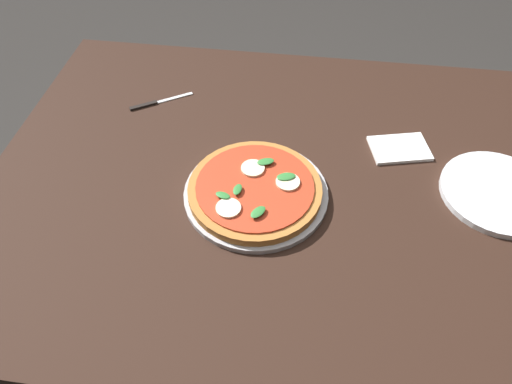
# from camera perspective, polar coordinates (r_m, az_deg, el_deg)

# --- Properties ---
(ground_plane) EXTENTS (6.00, 6.00, 0.00)m
(ground_plane) POSITION_cam_1_polar(r_m,az_deg,el_deg) (1.68, 1.65, -16.85)
(ground_plane) COLOR #2D2B28
(dining_table) EXTENTS (1.26, 0.98, 0.77)m
(dining_table) POSITION_cam_1_polar(r_m,az_deg,el_deg) (1.11, 2.38, -2.20)
(dining_table) COLOR black
(dining_table) RESTS_ON ground_plane
(serving_tray) EXTENTS (0.30, 0.30, 0.01)m
(serving_tray) POSITION_cam_1_polar(r_m,az_deg,el_deg) (0.99, -0.00, -0.15)
(serving_tray) COLOR #B2B2B7
(serving_tray) RESTS_ON dining_table
(pizza) EXTENTS (0.28, 0.28, 0.03)m
(pizza) POSITION_cam_1_polar(r_m,az_deg,el_deg) (0.98, -0.12, 0.37)
(pizza) COLOR #B27033
(pizza) RESTS_ON serving_tray
(plate_white) EXTENTS (0.24, 0.24, 0.01)m
(plate_white) POSITION_cam_1_polar(r_m,az_deg,el_deg) (1.12, 26.98, -0.06)
(plate_white) COLOR white
(plate_white) RESTS_ON dining_table
(napkin) EXTENTS (0.15, 0.12, 0.01)m
(napkin) POSITION_cam_1_polar(r_m,az_deg,el_deg) (1.14, 16.79, 5.02)
(napkin) COLOR white
(napkin) RESTS_ON dining_table
(knife) EXTENTS (0.14, 0.10, 0.01)m
(knife) POSITION_cam_1_polar(r_m,az_deg,el_deg) (1.25, -12.16, 10.36)
(knife) COLOR black
(knife) RESTS_ON dining_table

